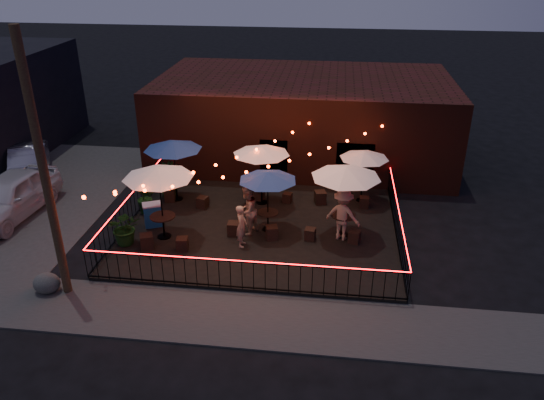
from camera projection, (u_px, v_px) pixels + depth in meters
The scene contains 37 objects.
ground at pixel (253, 259), 18.22m from camera, with size 110.00×110.00×0.00m, color black.
patio at pixel (261, 229), 19.97m from camera, with size 10.00×8.00×0.15m, color black.
sidewalk at pixel (235, 318), 15.31m from camera, with size 18.00×2.50×0.05m, color #3C3A37.
brick_building at pixel (303, 118), 26.15m from camera, with size 14.00×8.00×4.00m.
utility_pole at pixel (44, 174), 14.75m from camera, with size 0.26×0.26×8.00m, color #3E2419.
fence_front at pixel (242, 275), 16.15m from camera, with size 10.00×0.04×1.04m.
fence_left at pixel (131, 208), 20.27m from camera, with size 0.04×8.00×1.04m.
fence_right at pixel (397, 223), 19.16m from camera, with size 0.04×8.00×1.04m.
festoon_lights at pixel (231, 171), 18.74m from camera, with size 10.02×8.72×1.32m.
cafe_table_0 at pixel (158, 173), 18.19m from camera, with size 3.24×3.24×2.75m.
cafe_table_1 at pixel (173, 146), 21.08m from camera, with size 3.04×3.04×2.58m.
cafe_table_2 at pixel (268, 177), 18.84m from camera, with size 2.62×2.62×2.34m.
cafe_table_3 at pixel (261, 151), 20.80m from camera, with size 2.41×2.41×2.50m.
cafe_table_4 at pixel (346, 173), 18.29m from camera, with size 2.92×2.92×2.71m.
cafe_table_5 at pixel (364, 155), 21.14m from camera, with size 2.32×2.32×2.18m.
bistro_chair_0 at pixel (147, 241), 18.48m from camera, with size 0.43×0.43×0.51m, color black.
bistro_chair_1 at pixel (182, 244), 18.37m from camera, with size 0.39×0.39×0.46m, color black.
bistro_chair_2 at pixel (170, 196), 21.85m from camera, with size 0.41×0.41×0.48m, color black.
bistro_chair_3 at pixel (203, 202), 21.32m from camera, with size 0.39×0.39×0.46m, color black.
bistro_chair_4 at pixel (234, 229), 19.32m from camera, with size 0.42×0.42×0.49m, color black.
bistro_chair_5 at pixel (272, 233), 19.07m from camera, with size 0.41×0.41×0.49m, color black.
bistro_chair_6 at pixel (258, 194), 21.95m from camera, with size 0.43×0.43×0.51m, color black.
bistro_chair_7 at pixel (287, 198), 21.77m from camera, with size 0.34×0.34×0.40m, color black.
bistro_chair_8 at pixel (310, 234), 19.02m from camera, with size 0.37×0.37×0.43m, color black.
bistro_chair_9 at pixel (355, 237), 18.84m from camera, with size 0.38×0.38×0.45m, color black.
bistro_chair_10 at pixel (320, 197), 21.67m from camera, with size 0.44×0.44×0.52m, color black.
bistro_chair_11 at pixel (364, 202), 21.36m from camera, with size 0.37×0.37×0.44m, color black.
patron_a at pixel (242, 226), 18.40m from camera, with size 0.57×0.37×1.55m, color #CFB28F.
patron_b at pixel (247, 211), 19.11m from camera, with size 0.91×0.71×1.88m, color tan.
patron_c at pixel (343, 215), 18.76m from camera, with size 1.25×0.72×1.93m, color tan.
potted_shrub_a at pixel (125, 227), 18.58m from camera, with size 1.16×1.01×1.29m, color #14380D.
potted_shrub_b at pixel (146, 198), 20.67m from camera, with size 0.73×0.59×1.33m, color #12360A.
potted_shrub_c at pixel (169, 180), 22.02m from camera, with size 0.83×0.83×1.49m, color #0F340B.
cooler at pixel (153, 215), 19.86m from camera, with size 0.83×0.73×0.91m.
boulder at pixel (47, 283), 16.33m from camera, with size 0.86×0.74×0.67m, color #40403C.
car_white at pixel (9, 196), 20.71m from camera, with size 2.01×4.99×1.70m, color silver.
car_silver at pixel (29, 163), 24.13m from camera, with size 1.56×4.48×1.48m, color gray.
Camera 1 is at (2.57, -15.29, 9.80)m, focal length 35.00 mm.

